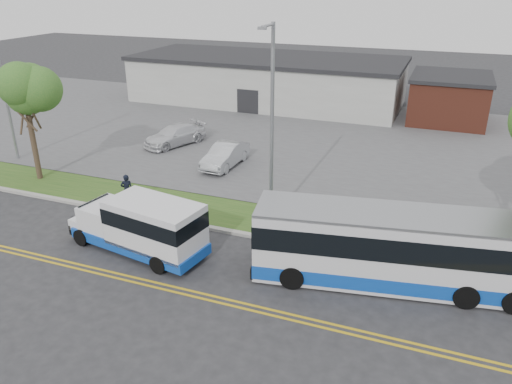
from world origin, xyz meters
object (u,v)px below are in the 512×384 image
at_px(tree_west, 25,96).
at_px(parked_car_b, 175,135).
at_px(shuttle_bus, 144,225).
at_px(pedestrian, 127,190).
at_px(streetlight_near, 271,122).
at_px(parked_car_a, 225,155).
at_px(streetlight_far, 4,94).
at_px(transit_bus, 395,249).

height_order(tree_west, parked_car_b, tree_west).
relative_size(shuttle_bus, pedestrian, 4.02).
height_order(streetlight_near, pedestrian, streetlight_near).
bearing_deg(parked_car_a, streetlight_far, -161.98).
distance_m(pedestrian, parked_car_a, 7.66).
relative_size(shuttle_bus, transit_bus, 0.61).
relative_size(streetlight_far, shuttle_bus, 1.15).
xyz_separation_m(tree_west, parked_car_a, (9.63, 5.97, -4.30)).
height_order(streetlight_near, streetlight_far, streetlight_near).
relative_size(pedestrian, parked_car_a, 0.39).
xyz_separation_m(shuttle_bus, parked_car_b, (-6.34, 13.79, -0.58)).
height_order(shuttle_bus, parked_car_b, shuttle_bus).
bearing_deg(pedestrian, transit_bus, 138.64).
bearing_deg(streetlight_far, parked_car_a, 15.41).
height_order(shuttle_bus, parked_car_a, shuttle_bus).
height_order(streetlight_far, parked_car_a, streetlight_far).
relative_size(transit_bus, pedestrian, 6.56).
bearing_deg(streetlight_far, parked_car_b, 37.52).
bearing_deg(streetlight_near, parked_car_b, 139.12).
distance_m(shuttle_bus, transit_bus, 10.64).
height_order(streetlight_far, pedestrian, streetlight_far).
relative_size(streetlight_near, parked_car_b, 1.97).
distance_m(transit_bus, parked_car_a, 15.09).
height_order(streetlight_far, shuttle_bus, streetlight_far).
bearing_deg(tree_west, parked_car_b, 63.01).
bearing_deg(parked_car_b, streetlight_near, -18.06).
xyz_separation_m(transit_bus, pedestrian, (-14.07, 2.27, -0.59)).
bearing_deg(shuttle_bus, transit_bus, 17.82).
distance_m(streetlight_near, transit_bus, 7.92).
height_order(tree_west, transit_bus, tree_west).
xyz_separation_m(streetlight_near, pedestrian, (-7.77, -0.83, -4.27)).
bearing_deg(parked_car_b, shuttle_bus, -42.49).
distance_m(streetlight_far, transit_bus, 26.11).
xyz_separation_m(transit_bus, parked_car_a, (-11.67, 9.54, -0.73)).
relative_size(tree_west, transit_bus, 0.61).
distance_m(streetlight_far, pedestrian, 12.28).
relative_size(tree_west, streetlight_far, 0.86).
bearing_deg(parked_car_a, tree_west, -145.58).
distance_m(streetlight_far, parked_car_b, 11.24).
distance_m(parked_car_a, parked_car_b, 5.87).
relative_size(transit_bus, parked_car_b, 2.35).
bearing_deg(transit_bus, parked_car_a, 130.87).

